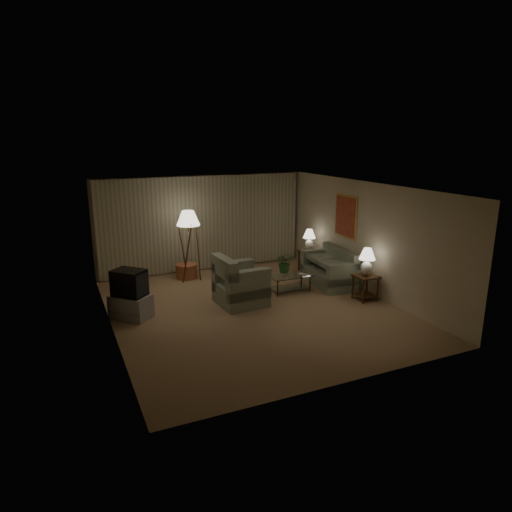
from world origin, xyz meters
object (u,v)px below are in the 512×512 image
at_px(floor_lamp, 189,244).
at_px(ottoman, 187,271).
at_px(vase, 285,273).
at_px(table_lamp_near, 367,259).
at_px(coffee_table, 290,281).
at_px(side_table_far, 309,257).
at_px(table_lamp_far, 309,238).
at_px(crt_tv, 129,283).
at_px(side_table_near, 365,283).
at_px(sofa, 328,270).
at_px(armchair, 241,285).
at_px(tv_cabinet, 131,307).

height_order(floor_lamp, ottoman, floor_lamp).
distance_m(ottoman, vase, 2.86).
distance_m(table_lamp_near, coffee_table, 1.96).
xyz_separation_m(side_table_far, table_lamp_far, (-0.00, -0.00, 0.56)).
relative_size(crt_tv, ottoman, 1.37).
bearing_deg(floor_lamp, crt_tv, -133.01).
distance_m(side_table_near, vase, 1.94).
height_order(sofa, crt_tv, crt_tv).
relative_size(side_table_far, vase, 3.56).
bearing_deg(armchair, floor_lamp, 11.70).
relative_size(side_table_far, crt_tv, 0.76).
bearing_deg(table_lamp_near, tv_cabinet, 167.71).
xyz_separation_m(armchair, crt_tv, (-2.45, 0.17, 0.33)).
height_order(table_lamp_near, coffee_table, table_lamp_near).
distance_m(sofa, crt_tv, 5.07).
distance_m(side_table_far, floor_lamp, 3.42).
height_order(coffee_table, floor_lamp, floor_lamp).
bearing_deg(table_lamp_far, armchair, -149.34).
height_order(coffee_table, crt_tv, crt_tv).
bearing_deg(table_lamp_far, table_lamp_near, -90.00).
bearing_deg(armchair, tv_cabinet, 83.14).
height_order(sofa, armchair, armchair).
xyz_separation_m(side_table_near, coffee_table, (-1.33, 1.25, -0.13)).
relative_size(table_lamp_near, vase, 3.87).
distance_m(armchair, side_table_near, 2.92).
height_order(armchair, side_table_far, armchair).
height_order(tv_cabinet, vase, vase).
relative_size(side_table_near, side_table_far, 1.00).
relative_size(tv_cabinet, ottoman, 1.64).
bearing_deg(table_lamp_far, side_table_far, 45.00).
bearing_deg(coffee_table, side_table_near, -43.32).
xyz_separation_m(table_lamp_far, ottoman, (-3.35, 0.79, -0.77)).
relative_size(tv_cabinet, vase, 5.62).
relative_size(coffee_table, crt_tv, 1.31).
bearing_deg(floor_lamp, armchair, -75.30).
distance_m(table_lamp_far, tv_cabinet, 5.45).
bearing_deg(tv_cabinet, side_table_far, 62.29).
relative_size(table_lamp_far, crt_tv, 0.77).
distance_m(floor_lamp, vase, 2.69).
distance_m(table_lamp_near, ottoman, 4.83).
relative_size(sofa, armchair, 1.56).
relative_size(sofa, coffee_table, 1.77).
height_order(sofa, tv_cabinet, sofa).
relative_size(coffee_table, floor_lamp, 0.55).
bearing_deg(tv_cabinet, crt_tv, 0.00).
xyz_separation_m(table_lamp_far, vase, (-1.48, -1.35, -0.46)).
bearing_deg(tv_cabinet, side_table_near, 34.25).
distance_m(crt_tv, vase, 3.74).
xyz_separation_m(coffee_table, crt_tv, (-3.87, -0.12, 0.50)).
bearing_deg(floor_lamp, side_table_near, -43.40).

